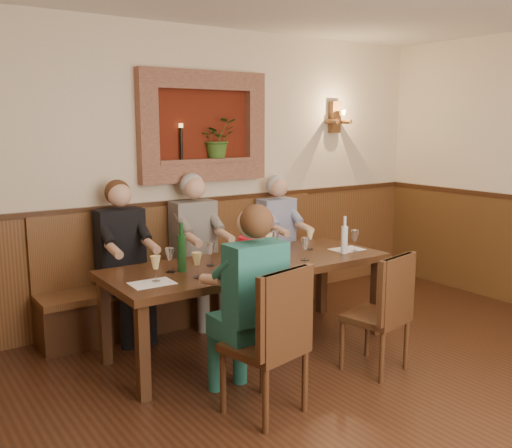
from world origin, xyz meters
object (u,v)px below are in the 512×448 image
Objects in this scene: person_bench_mid at (198,261)px; spittoon_bucket at (251,251)px; bench at (196,285)px; person_chair_front at (248,322)px; wine_bottle_green_b at (182,252)px; wine_bottle_green_a at (250,242)px; water_bottle at (344,239)px; person_bench_left at (125,274)px; chair_near_right at (377,336)px; chair_near_left at (266,371)px; dining_table at (249,270)px; person_bench_right at (281,252)px.

spittoon_bucket is (-0.03, -0.94, 0.28)m from person_bench_mid.
spittoon_bucket is at bearing -92.83° from bench.
wine_bottle_green_b is (-0.07, 0.81, 0.34)m from person_chair_front.
wine_bottle_green_a is 0.89m from water_bottle.
person_bench_mid is at bearing 91.85° from wine_bottle_green_a.
wine_bottle_green_a is at bearing -47.99° from person_bench_left.
chair_near_right is 2.29× the size of wine_bottle_green_a.
wine_bottle_green_b is at bearing -125.81° from person_bench_mid.
chair_near_left is 4.27× the size of spittoon_bucket.
person_bench_mid reaches higher than wine_bottle_green_b.
wine_bottle_green_b is at bearing -123.60° from bench.
person_bench_mid is at bearing -102.88° from bench.
bench is at bearing 126.94° from water_bottle.
dining_table is at bearing -90.00° from bench.
person_chair_front is 5.86× the size of spittoon_bucket.
wine_bottle_green_a reaches higher than water_bottle.
wine_bottle_green_b reaches higher than chair_near_right.
person_bench_mid is 1.05× the size of person_bench_right.
bench is 3.00× the size of chair_near_left.
bench is at bearing 87.17° from spittoon_bucket.
water_bottle reaches higher than spittoon_bucket.
bench is 0.80m from person_bench_left.
chair_near_left is 0.71× the size of person_bench_mid.
person_bench_mid is 0.91m from wine_bottle_green_a.
person_bench_right is (0.98, 0.00, -0.03)m from person_bench_mid.
person_bench_left is 1.63m from person_chair_front.
wine_bottle_green_a is (0.53, 0.98, 0.63)m from chair_near_left.
bench is 1.54m from water_bottle.
wine_bottle_green_a is at bearing -88.15° from person_bench_mid.
wine_bottle_green_b is at bearing 166.45° from spittoon_bucket.
bench is 2.22× the size of person_bench_right.
bench reaches higher than chair_near_left.
person_chair_front is at bearing -124.28° from dining_table.
person_bench_right is at bearing -6.15° from bench.
person_bench_left reaches higher than person_chair_front.
spittoon_bucket is at bearing -91.68° from person_bench_mid.
person_bench_left reaches higher than person_bench_right.
wine_bottle_green_a is 1.22× the size of water_bottle.
dining_table is 5.93× the size of wine_bottle_green_a.
dining_table is 0.95m from person_chair_front.
dining_table is 1.13m from person_bench_left.
bench reaches higher than chair_near_right.
chair_near_left is 0.73× the size of person_chair_front.
chair_near_right is at bearing -58.65° from wine_bottle_green_a.
bench is at bearing 77.12° from person_bench_mid.
person_bench_left is 1.19m from wine_bottle_green_a.
chair_near_right is at bearing -39.29° from wine_bottle_green_b.
person_chair_front is at bearing 79.27° from chair_near_left.
person_bench_mid is 4.29× the size of water_bottle.
dining_table is 1.78× the size of person_bench_right.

